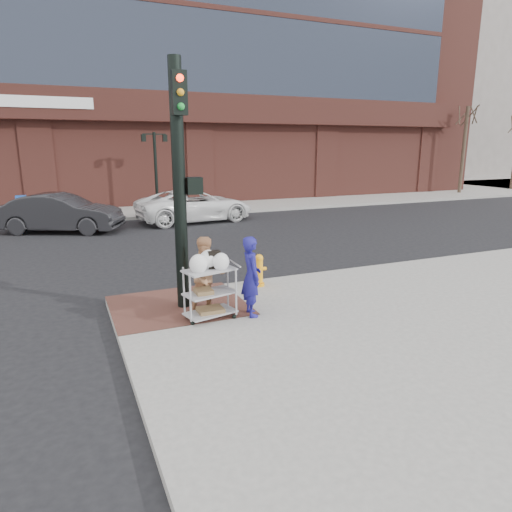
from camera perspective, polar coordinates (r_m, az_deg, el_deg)
name	(u,v)px	position (r m, az deg, el deg)	size (l,w,h in m)	color
ground	(218,322)	(9.40, -4.74, -8.24)	(220.00, 220.00, 0.00)	black
sidewalk_far	(236,183)	(43.20, -2.54, 9.13)	(65.00, 36.00, 0.15)	gray
brick_curb_ramp	(178,305)	(10.00, -9.69, -6.06)	(2.80, 2.40, 0.01)	brown
bank_building	(149,5)	(41.43, -13.29, 28.26)	(42.00, 26.00, 28.00)	brown
filler_block	(426,99)	(63.22, 20.45, 17.87)	(14.00, 20.00, 18.00)	slate
bare_tree_a	(468,104)	(36.55, 25.01, 16.81)	(1.80, 1.80, 7.20)	#382B21
lamp_post	(155,163)	(24.76, -12.45, 11.33)	(1.32, 0.22, 4.00)	black
traffic_signal_pole	(180,180)	(9.36, -9.42, 9.40)	(0.61, 0.51, 5.00)	black
woman_blue	(251,276)	(9.08, -0.59, -2.56)	(0.59, 0.39, 1.62)	navy
pedestrian_tan	(207,276)	(9.22, -6.14, -2.48)	(0.78, 0.60, 1.59)	tan
sedan_dark	(60,213)	(20.37, -23.25, 4.95)	(1.69, 4.84, 1.59)	black
minivan_white	(195,205)	(21.64, -7.61, 6.28)	(2.50, 5.42, 1.51)	white
utility_cart	(210,288)	(9.00, -5.79, -4.06)	(1.08, 0.76, 1.37)	#9B9CA0
fire_hydrant	(259,270)	(11.08, 0.38, -1.73)	(0.37, 0.26, 0.79)	#FFA715
newsbox_blue	(22,207)	(23.94, -27.21, 5.45)	(0.45, 0.41, 1.08)	#1A4BAB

